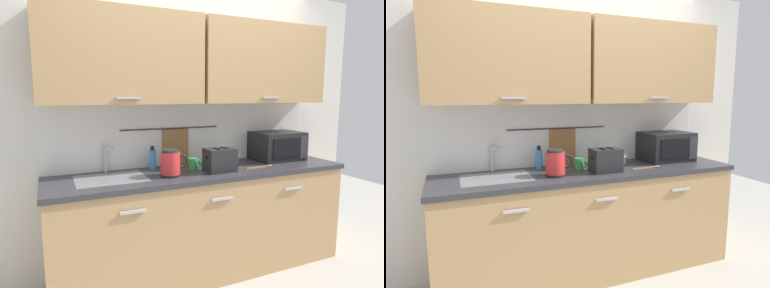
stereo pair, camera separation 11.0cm
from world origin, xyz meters
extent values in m
plane|color=#B7B2A8|center=(0.00, 0.00, 0.00)|extent=(8.00, 8.00, 0.00)
cube|color=tan|center=(0.00, 0.30, 0.43)|extent=(2.50, 0.60, 0.86)
cube|color=#B7B7BC|center=(-0.69, -0.01, 0.74)|extent=(0.18, 0.02, 0.02)
cube|color=#B7B7BC|center=(0.00, -0.01, 0.74)|extent=(0.18, 0.02, 0.02)
cube|color=#B7B7BC|center=(0.69, -0.01, 0.74)|extent=(0.18, 0.02, 0.02)
cube|color=#333338|center=(0.00, 0.30, 0.88)|extent=(2.53, 0.63, 0.04)
cube|color=#9EA0A5|center=(-0.77, 0.32, 0.85)|extent=(0.52, 0.38, 0.09)
cube|color=silver|center=(0.00, 0.63, 1.25)|extent=(3.70, 0.06, 2.50)
cube|color=silver|center=(0.00, 0.59, 1.18)|extent=(2.50, 0.01, 0.55)
cube|color=tan|center=(-0.63, 0.43, 1.80)|extent=(1.24, 0.33, 0.70)
cube|color=#B7B7BC|center=(-0.63, 0.26, 1.50)|extent=(0.18, 0.01, 0.02)
cube|color=tan|center=(0.63, 0.43, 1.80)|extent=(1.24, 0.33, 0.70)
cube|color=#B7B7BC|center=(0.63, 0.26, 1.50)|extent=(0.18, 0.01, 0.02)
cylinder|color=#333338|center=(-0.19, 0.58, 1.23)|extent=(0.90, 0.01, 0.01)
cube|color=olive|center=(-0.15, 0.58, 1.05)|extent=(0.24, 0.02, 0.34)
cylinder|color=#B2B5BA|center=(-0.77, 0.55, 1.01)|extent=(0.03, 0.03, 0.22)
cylinder|color=#B2B5BA|center=(-0.77, 0.47, 1.11)|extent=(0.02, 0.16, 0.02)
cube|color=#B2B5BA|center=(-0.73, 0.55, 1.10)|extent=(0.07, 0.02, 0.01)
cube|color=black|center=(0.84, 0.41, 1.04)|extent=(0.46, 0.34, 0.27)
cube|color=black|center=(0.80, 0.24, 1.04)|extent=(0.29, 0.01, 0.18)
cube|color=#2D2D33|center=(1.02, 0.24, 1.04)|extent=(0.09, 0.01, 0.21)
cylinder|color=black|center=(-0.34, 0.21, 0.91)|extent=(0.16, 0.16, 0.02)
cylinder|color=red|center=(-0.34, 0.21, 1.00)|extent=(0.15, 0.15, 0.17)
cylinder|color=#262628|center=(-0.34, 0.21, 1.10)|extent=(0.13, 0.13, 0.02)
torus|color=black|center=(-0.24, 0.21, 1.01)|extent=(0.11, 0.02, 0.11)
cylinder|color=#3F8CD8|center=(-0.39, 0.50, 0.98)|extent=(0.06, 0.06, 0.16)
cylinder|color=black|center=(-0.39, 0.50, 1.08)|extent=(0.03, 0.03, 0.04)
cylinder|color=orange|center=(-0.27, 0.40, 0.95)|extent=(0.08, 0.08, 0.09)
torus|color=orange|center=(-0.22, 0.40, 0.95)|extent=(0.06, 0.01, 0.06)
cylinder|color=silver|center=(0.35, 0.47, 0.94)|extent=(0.17, 0.17, 0.07)
torus|color=silver|center=(0.35, 0.47, 0.97)|extent=(0.21, 0.21, 0.01)
cube|color=#232326|center=(0.09, 0.19, 1.00)|extent=(0.24, 0.17, 0.19)
cube|color=black|center=(0.05, 0.19, 1.08)|extent=(0.03, 0.12, 0.01)
cube|color=black|center=(0.12, 0.19, 1.08)|extent=(0.03, 0.12, 0.01)
cube|color=black|center=(-0.04, 0.19, 1.02)|extent=(0.02, 0.02, 0.02)
cylinder|color=green|center=(-0.08, 0.35, 0.95)|extent=(0.08, 0.08, 0.09)
torus|color=green|center=(-0.03, 0.35, 0.95)|extent=(0.06, 0.01, 0.06)
cube|color=#9E7042|center=(0.44, 0.17, 0.91)|extent=(0.22, 0.03, 0.01)
ellipsoid|color=#9E7042|center=(0.57, 0.18, 0.91)|extent=(0.06, 0.04, 0.01)
camera|label=1|loc=(-1.18, -2.08, 1.52)|focal=30.28mm
camera|label=2|loc=(-1.08, -2.12, 1.52)|focal=30.28mm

